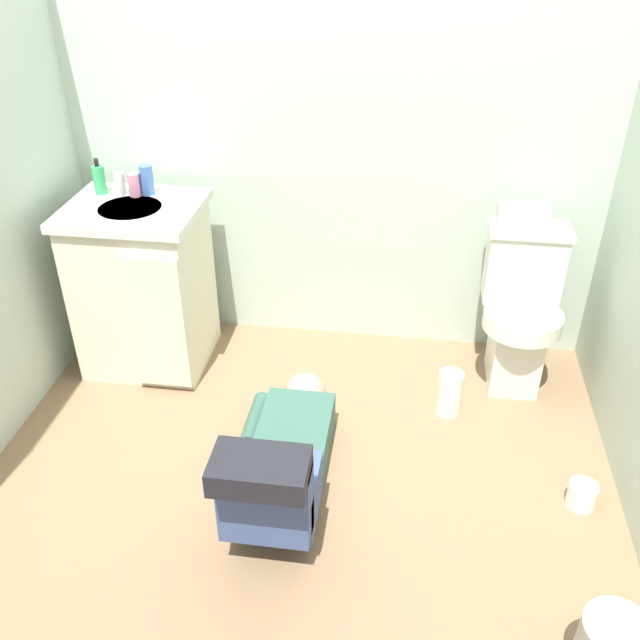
% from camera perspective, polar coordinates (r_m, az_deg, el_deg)
% --- Properties ---
extents(ground_plane, '(3.03, 3.10, 0.04)m').
position_cam_1_polar(ground_plane, '(2.90, -1.70, -12.54)').
color(ground_plane, '#836548').
extents(wall_back, '(2.69, 0.08, 2.40)m').
position_cam_1_polar(wall_back, '(3.24, 1.26, 17.51)').
color(wall_back, '#B5C8B5').
rests_on(wall_back, ground_plane).
extents(toilet, '(0.36, 0.46, 0.75)m').
position_cam_1_polar(toilet, '(3.30, 16.18, 0.73)').
color(toilet, silver).
rests_on(toilet, ground_plane).
extents(vanity_cabinet, '(0.60, 0.53, 0.82)m').
position_cam_1_polar(vanity_cabinet, '(3.38, -14.34, 2.81)').
color(vanity_cabinet, beige).
rests_on(vanity_cabinet, ground_plane).
extents(faucet, '(0.02, 0.02, 0.10)m').
position_cam_1_polar(faucet, '(3.32, -14.56, 10.85)').
color(faucet, silver).
rests_on(faucet, vanity_cabinet).
extents(person_plumber, '(0.39, 1.06, 0.52)m').
position_cam_1_polar(person_plumber, '(2.68, -3.13, -11.46)').
color(person_plumber, '#33594C').
rests_on(person_plumber, ground_plane).
extents(tissue_box, '(0.22, 0.11, 0.10)m').
position_cam_1_polar(tissue_box, '(3.18, 16.38, 8.29)').
color(tissue_box, silver).
rests_on(tissue_box, toilet).
extents(soap_dispenser, '(0.06, 0.06, 0.17)m').
position_cam_1_polar(soap_dispenser, '(3.37, -17.78, 11.01)').
color(soap_dispenser, '#35A45C').
rests_on(soap_dispenser, vanity_cabinet).
extents(bottle_white, '(0.04, 0.04, 0.11)m').
position_cam_1_polar(bottle_white, '(3.33, -16.18, 10.76)').
color(bottle_white, white).
rests_on(bottle_white, vanity_cabinet).
extents(bottle_pink, '(0.05, 0.05, 0.11)m').
position_cam_1_polar(bottle_pink, '(3.30, -15.10, 10.74)').
color(bottle_pink, pink).
rests_on(bottle_pink, vanity_cabinet).
extents(bottle_blue, '(0.06, 0.06, 0.14)m').
position_cam_1_polar(bottle_blue, '(3.30, -14.11, 11.16)').
color(bottle_blue, '#446CB2').
rests_on(bottle_blue, vanity_cabinet).
extents(paper_towel_roll, '(0.11, 0.11, 0.21)m').
position_cam_1_polar(paper_towel_roll, '(3.15, 10.64, -5.92)').
color(paper_towel_roll, white).
rests_on(paper_towel_roll, ground_plane).
extents(toilet_paper_roll, '(0.11, 0.11, 0.10)m').
position_cam_1_polar(toilet_paper_roll, '(2.90, 20.82, -13.35)').
color(toilet_paper_roll, white).
rests_on(toilet_paper_roll, ground_plane).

